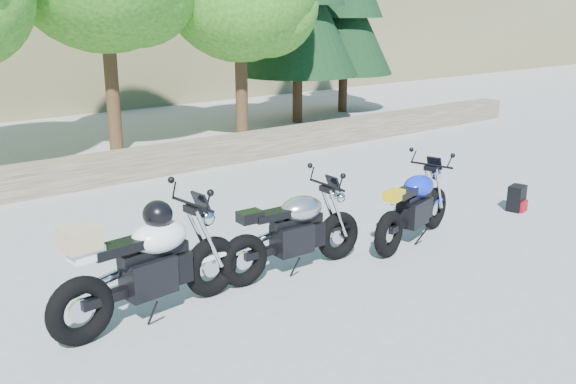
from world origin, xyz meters
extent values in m
plane|color=gray|center=(0.00, 0.00, 0.00)|extent=(90.00, 90.00, 0.00)
cube|color=brown|center=(0.00, 5.50, 0.25)|extent=(22.00, 0.55, 0.50)
cylinder|color=#382314|center=(0.80, 7.60, 1.68)|extent=(0.28, 0.28, 3.36)
cylinder|color=#382314|center=(3.60, 7.00, 1.46)|extent=(0.28, 0.28, 2.91)
sphere|color=#1C6616|center=(4.10, 6.70, 3.02)|extent=(2.29, 2.29, 2.29)
cylinder|color=#382314|center=(6.20, 8.20, 1.08)|extent=(0.26, 0.26, 2.16)
cone|color=black|center=(6.20, 8.20, 2.88)|extent=(3.17, 3.17, 3.24)
cylinder|color=#382314|center=(8.40, 8.80, 0.96)|extent=(0.26, 0.26, 1.92)
cone|color=black|center=(8.40, 8.80, 2.56)|extent=(2.82, 2.82, 2.88)
torus|color=black|center=(0.46, 0.34, 0.30)|extent=(0.61, 0.18, 0.60)
torus|color=black|center=(-0.89, 0.40, 0.30)|extent=(0.61, 0.18, 0.60)
cylinder|color=silver|center=(0.46, 0.34, 0.30)|extent=(0.21, 0.05, 0.21)
cylinder|color=silver|center=(-0.89, 0.40, 0.30)|extent=(0.21, 0.05, 0.21)
cube|color=black|center=(-0.24, 0.37, 0.41)|extent=(0.46, 0.30, 0.34)
cube|color=black|center=(-0.17, 0.37, 0.62)|extent=(0.66, 0.18, 0.09)
ellipsoid|color=#AFB0B4|center=(-0.11, 0.37, 0.75)|extent=(0.55, 0.39, 0.29)
cube|color=black|center=(-0.52, 0.38, 0.75)|extent=(0.48, 0.23, 0.08)
cube|color=black|center=(-0.80, 0.39, 0.79)|extent=(0.27, 0.20, 0.12)
cylinder|color=black|center=(0.27, 0.35, 0.97)|extent=(0.06, 0.62, 0.03)
sphere|color=silver|center=(0.42, 0.34, 0.81)|extent=(0.17, 0.17, 0.17)
torus|color=black|center=(-1.30, 0.41, 0.33)|extent=(0.67, 0.23, 0.66)
torus|color=black|center=(-2.77, 0.27, 0.33)|extent=(0.67, 0.23, 0.66)
cylinder|color=silver|center=(-1.30, 0.41, 0.33)|extent=(0.23, 0.06, 0.23)
cylinder|color=silver|center=(-2.77, 0.27, 0.33)|extent=(0.23, 0.06, 0.23)
cube|color=black|center=(-2.06, 0.34, 0.45)|extent=(0.52, 0.36, 0.37)
cube|color=black|center=(-1.98, 0.34, 0.68)|extent=(0.73, 0.24, 0.10)
ellipsoid|color=white|center=(-1.91, 0.35, 0.82)|extent=(0.63, 0.46, 0.31)
cube|color=black|center=(-2.36, 0.31, 0.82)|extent=(0.53, 0.28, 0.09)
cube|color=white|center=(-2.67, 0.28, 0.87)|extent=(0.31, 0.23, 0.13)
cylinder|color=black|center=(-1.50, 0.39, 1.06)|extent=(0.10, 0.68, 0.03)
sphere|color=silver|center=(-1.34, 0.41, 0.89)|extent=(0.19, 0.19, 0.19)
ellipsoid|color=black|center=(-1.91, 0.35, 1.05)|extent=(0.32, 0.33, 0.27)
cube|color=tan|center=(-2.71, 0.27, 1.01)|extent=(0.33, 0.30, 0.21)
torus|color=black|center=(2.27, 0.36, 0.29)|extent=(0.60, 0.29, 0.59)
torus|color=black|center=(1.00, 0.02, 0.29)|extent=(0.60, 0.29, 0.59)
cylinder|color=silver|center=(2.27, 0.36, 0.29)|extent=(0.20, 0.09, 0.20)
cylinder|color=silver|center=(1.00, 0.02, 0.29)|extent=(0.20, 0.09, 0.20)
cube|color=black|center=(1.62, 0.18, 0.40)|extent=(0.50, 0.38, 0.33)
cube|color=black|center=(1.68, 0.20, 0.60)|extent=(0.66, 0.31, 0.09)
ellipsoid|color=#0D25CD|center=(1.74, 0.21, 0.73)|extent=(0.60, 0.48, 0.28)
cube|color=black|center=(1.35, 0.11, 0.73)|extent=(0.49, 0.31, 0.08)
cube|color=#D8A60B|center=(1.09, 0.04, 0.77)|extent=(0.29, 0.24, 0.12)
cylinder|color=black|center=(2.10, 0.31, 0.94)|extent=(0.18, 0.59, 0.03)
sphere|color=silver|center=(2.24, 0.35, 0.79)|extent=(0.16, 0.16, 0.16)
cube|color=black|center=(3.90, 0.11, 0.19)|extent=(0.33, 0.26, 0.39)
cube|color=maroon|center=(3.93, -0.01, 0.09)|extent=(0.23, 0.09, 0.16)
camera|label=1|loc=(-4.56, -5.03, 2.97)|focal=40.00mm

